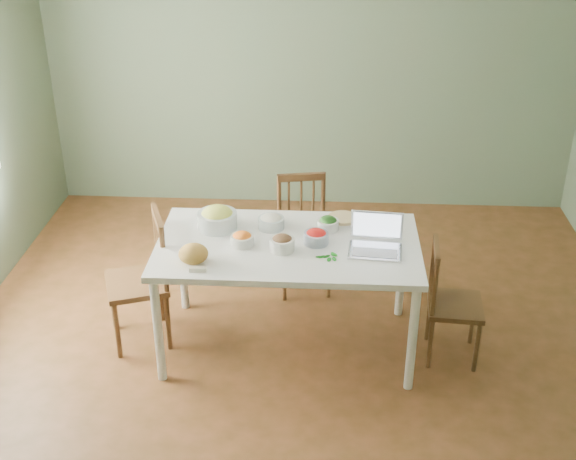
# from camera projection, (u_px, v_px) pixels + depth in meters

# --- Properties ---
(floor) EXTENTS (5.00, 5.00, 0.00)m
(floor) POSITION_uv_depth(u_px,v_px,m) (300.00, 350.00, 5.33)
(floor) COLOR #472D11
(floor) RESTS_ON ground
(wall_back) EXTENTS (5.00, 0.00, 2.70)m
(wall_back) POSITION_uv_depth(u_px,v_px,m) (312.00, 70.00, 6.92)
(wall_back) COLOR #5C6D53
(wall_back) RESTS_ON ground
(dining_table) EXTENTS (1.78, 1.00, 0.83)m
(dining_table) POSITION_uv_depth(u_px,v_px,m) (288.00, 295.00, 5.21)
(dining_table) COLOR white
(dining_table) RESTS_ON floor
(chair_far) EXTENTS (0.48, 0.46, 0.93)m
(chair_far) POSITION_uv_depth(u_px,v_px,m) (304.00, 237.00, 5.87)
(chair_far) COLOR #3E2616
(chair_far) RESTS_ON floor
(chair_left) EXTENTS (0.54, 0.55, 0.99)m
(chair_left) POSITION_uv_depth(u_px,v_px,m) (136.00, 280.00, 5.24)
(chair_left) COLOR #3E2616
(chair_left) RESTS_ON floor
(chair_right) EXTENTS (0.39, 0.41, 0.87)m
(chair_right) POSITION_uv_depth(u_px,v_px,m) (455.00, 303.00, 5.09)
(chair_right) COLOR #3E2616
(chair_right) RESTS_ON floor
(bread_boule) EXTENTS (0.22, 0.22, 0.12)m
(bread_boule) POSITION_uv_depth(u_px,v_px,m) (193.00, 254.00, 4.76)
(bread_boule) COLOR olive
(bread_boule) RESTS_ON dining_table
(butter_stick) EXTENTS (0.11, 0.04, 0.03)m
(butter_stick) POSITION_uv_depth(u_px,v_px,m) (198.00, 269.00, 4.68)
(butter_stick) COLOR silver
(butter_stick) RESTS_ON dining_table
(bowl_squash) EXTENTS (0.28, 0.28, 0.16)m
(bowl_squash) POSITION_uv_depth(u_px,v_px,m) (217.00, 218.00, 5.18)
(bowl_squash) COLOR #F0F446
(bowl_squash) RESTS_ON dining_table
(bowl_carrot) EXTENTS (0.17, 0.17, 0.09)m
(bowl_carrot) POSITION_uv_depth(u_px,v_px,m) (242.00, 239.00, 4.98)
(bowl_carrot) COLOR orange
(bowl_carrot) RESTS_ON dining_table
(bowl_onion) EXTENTS (0.21, 0.21, 0.10)m
(bowl_onion) POSITION_uv_depth(u_px,v_px,m) (271.00, 221.00, 5.19)
(bowl_onion) COLOR white
(bowl_onion) RESTS_ON dining_table
(bowl_mushroom) EXTENTS (0.18, 0.18, 0.11)m
(bowl_mushroom) POSITION_uv_depth(u_px,v_px,m) (282.00, 243.00, 4.90)
(bowl_mushroom) COLOR #3C1C0F
(bowl_mushroom) RESTS_ON dining_table
(bowl_redpep) EXTENTS (0.21, 0.21, 0.10)m
(bowl_redpep) POSITION_uv_depth(u_px,v_px,m) (316.00, 237.00, 4.99)
(bowl_redpep) COLOR #BD051D
(bowl_redpep) RESTS_ON dining_table
(bowl_broccoli) EXTENTS (0.18, 0.18, 0.10)m
(bowl_broccoli) POSITION_uv_depth(u_px,v_px,m) (328.00, 223.00, 5.17)
(bowl_broccoli) COLOR black
(bowl_broccoli) RESTS_ON dining_table
(flatbread) EXTENTS (0.22, 0.22, 0.02)m
(flatbread) POSITION_uv_depth(u_px,v_px,m) (343.00, 218.00, 5.33)
(flatbread) COLOR #D4B778
(flatbread) RESTS_ON dining_table
(basil_bunch) EXTENTS (0.17, 0.17, 0.02)m
(basil_bunch) POSITION_uv_depth(u_px,v_px,m) (327.00, 256.00, 4.84)
(basil_bunch) COLOR #07490D
(basil_bunch) RESTS_ON dining_table
(laptop) EXTENTS (0.37, 0.33, 0.24)m
(laptop) POSITION_uv_depth(u_px,v_px,m) (376.00, 236.00, 4.85)
(laptop) COLOR silver
(laptop) RESTS_ON dining_table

